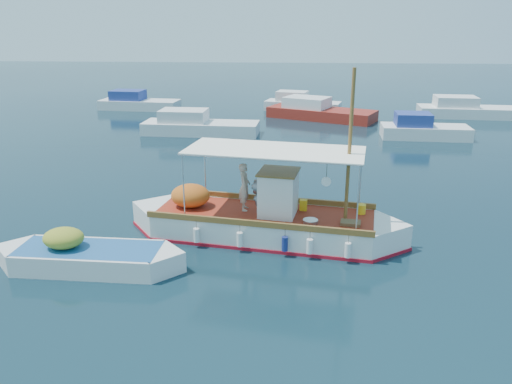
{
  "coord_description": "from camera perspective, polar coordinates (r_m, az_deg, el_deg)",
  "views": [
    {
      "loc": [
        0.33,
        -15.56,
        7.03
      ],
      "look_at": [
        -0.81,
        0.0,
        1.72
      ],
      "focal_mm": 35.0,
      "sensor_mm": 36.0,
      "label": 1
    }
  ],
  "objects": [
    {
      "name": "bg_boat_n",
      "position": [
        39.15,
        7.12,
        9.02
      ],
      "size": [
        8.56,
        5.93,
        1.8
      ],
      "rotation": [
        0.0,
        0.0,
        -0.43
      ],
      "color": "maroon",
      "rests_on": "ground"
    },
    {
      "name": "bg_boat_e",
      "position": [
        42.89,
        22.92,
        8.55
      ],
      "size": [
        7.9,
        3.14,
        1.8
      ],
      "rotation": [
        0.0,
        0.0,
        -0.07
      ],
      "color": "silver",
      "rests_on": "ground"
    },
    {
      "name": "bg_boat_nw",
      "position": [
        33.63,
        -6.72,
        7.44
      ],
      "size": [
        7.7,
        2.72,
        1.8
      ],
      "rotation": [
        0.0,
        0.0,
        -0.04
      ],
      "color": "silver",
      "rests_on": "ground"
    },
    {
      "name": "dinghy",
      "position": [
        15.95,
        -18.67,
        -7.24
      ],
      "size": [
        5.91,
        1.76,
        1.44
      ],
      "rotation": [
        0.0,
        0.0,
        -0.02
      ],
      "color": "white",
      "rests_on": "ground"
    },
    {
      "name": "ground",
      "position": [
        17.08,
        2.71,
        -5.55
      ],
      "size": [
        160.0,
        160.0,
        0.0
      ],
      "primitive_type": "plane",
      "color": "black",
      "rests_on": "ground"
    },
    {
      "name": "bg_boat_ne",
      "position": [
        33.89,
        18.47,
        6.69
      ],
      "size": [
        5.57,
        2.49,
        1.8
      ],
      "rotation": [
        0.0,
        0.0,
        -0.05
      ],
      "color": "silver",
      "rests_on": "ground"
    },
    {
      "name": "bg_boat_far_w",
      "position": [
        44.39,
        -13.42,
        9.81
      ],
      "size": [
        6.87,
        2.88,
        1.8
      ],
      "rotation": [
        0.0,
        0.0,
        -0.09
      ],
      "color": "silver",
      "rests_on": "ground"
    },
    {
      "name": "fishing_caique",
      "position": [
        17.16,
        0.73,
        -3.49
      ],
      "size": [
        9.66,
        3.8,
        5.97
      ],
      "rotation": [
        0.0,
        0.0,
        -0.16
      ],
      "color": "white",
      "rests_on": "ground"
    },
    {
      "name": "bg_boat_far_n",
      "position": [
        42.65,
        5.1,
        9.89
      ],
      "size": [
        6.52,
        3.44,
        1.8
      ],
      "rotation": [
        0.0,
        0.0,
        -0.24
      ],
      "color": "silver",
      "rests_on": "ground"
    }
  ]
}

